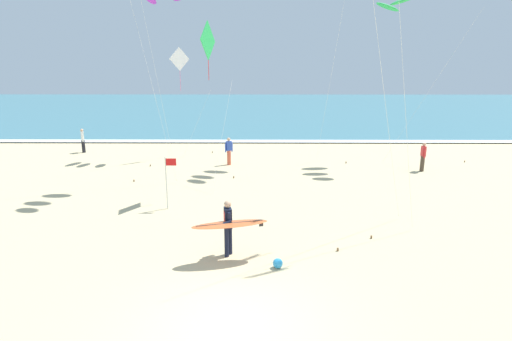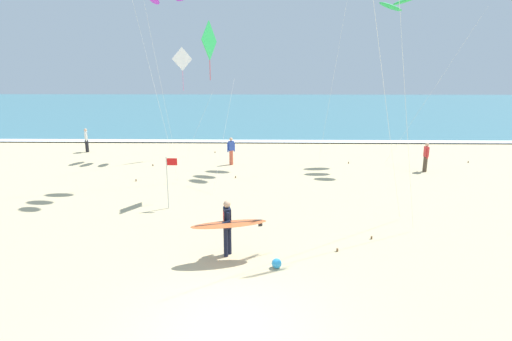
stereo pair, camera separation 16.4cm
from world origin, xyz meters
name	(u,v)px [view 1 (the left image)]	position (x,y,z in m)	size (l,w,h in m)	color
ground_plane	(231,326)	(0.00, 0.00, 0.00)	(160.00, 160.00, 0.00)	#CCB789
ocean_water	(255,107)	(0.00, 52.64, 0.04)	(160.00, 60.00, 0.08)	teal
shoreline_foam	(251,141)	(0.00, 22.94, 0.09)	(160.00, 1.19, 0.01)	white
surfer_lead	(229,224)	(-0.27, 3.30, 1.05)	(2.24, 1.13, 1.71)	black
kite_arc_cobalt_low	(395,1)	(7.91, 15.82, 8.93)	(5.76, 2.91, 9.32)	green
kite_diamond_emerald_distant	(208,44)	(-1.47, 9.55, 6.37)	(1.04, 3.63, 7.28)	green
kite_diamond_ivory_outer	(180,62)	(-4.11, 17.35, 5.82)	(2.19, 1.95, 6.67)	white
bystander_white_top	(83,140)	(-11.08, 18.89, 0.81)	(0.30, 0.46, 1.59)	black
bystander_red_top	(423,157)	(9.44, 13.90, 0.81)	(0.22, 0.50, 1.59)	#4C3D2D
bystander_blue_top	(229,151)	(-1.15, 15.37, 0.81)	(0.43, 0.32, 1.59)	#D8593F
lifeguard_flag	(168,178)	(-2.98, 7.65, 1.27)	(0.45, 0.05, 2.10)	silver
beach_ball	(278,263)	(1.12, 2.68, 0.14)	(0.28, 0.28, 0.28)	#2D99DB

